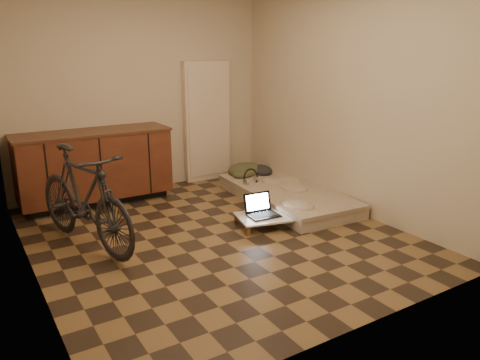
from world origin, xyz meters
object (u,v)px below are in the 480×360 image
lap_desk (270,217)px  laptop (261,210)px  futon (286,195)px  bicycle (83,193)px

lap_desk → laptop: bearing=149.5°
lap_desk → laptop: laptop is taller
futon → laptop: 0.89m
bicycle → lap_desk: bicycle is taller
bicycle → futon: bicycle is taller
bicycle → futon: (2.50, 0.07, -0.46)m
bicycle → lap_desk: 1.96m
bicycle → laptop: size_ratio=4.81×
futon → laptop: laptop is taller
futon → bicycle: bearing=-174.7°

